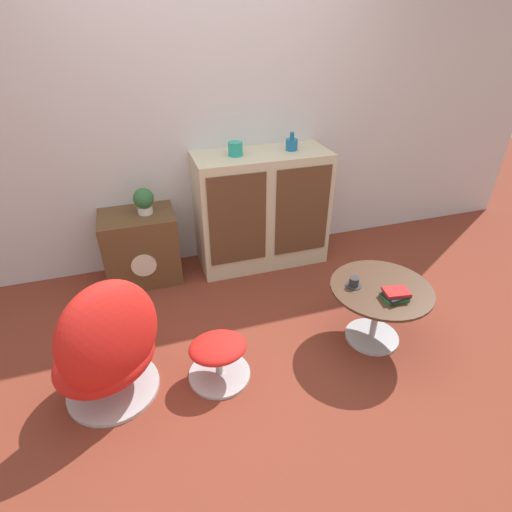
{
  "coord_description": "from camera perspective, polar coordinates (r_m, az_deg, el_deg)",
  "views": [
    {
      "loc": [
        -0.63,
        -1.82,
        1.96
      ],
      "look_at": [
        0.06,
        0.36,
        0.55
      ],
      "focal_mm": 28.0,
      "sensor_mm": 36.0,
      "label": 1
    }
  ],
  "objects": [
    {
      "name": "sideboard",
      "position": [
        3.46,
        0.81,
        6.63
      ],
      "size": [
        1.11,
        0.48,
        0.99
      ],
      "color": "beige",
      "rests_on": "ground_plane"
    },
    {
      "name": "ottoman",
      "position": [
        2.5,
        -5.42,
        -13.8
      ],
      "size": [
        0.39,
        0.39,
        0.28
      ],
      "color": "#B7B7BC",
      "rests_on": "ground_plane"
    },
    {
      "name": "vase_leftmost",
      "position": [
        3.21,
        -2.96,
        15.05
      ],
      "size": [
        0.11,
        0.11,
        0.11
      ],
      "color": "teal",
      "rests_on": "sideboard"
    },
    {
      "name": "egg_chair",
      "position": [
        2.4,
        -20.39,
        -12.24
      ],
      "size": [
        0.8,
        0.79,
        0.82
      ],
      "color": "#B7B7BC",
      "rests_on": "ground_plane"
    },
    {
      "name": "potted_plant",
      "position": [
        3.25,
        -15.74,
        7.68
      ],
      "size": [
        0.16,
        0.16,
        0.21
      ],
      "color": "silver",
      "rests_on": "tv_console"
    },
    {
      "name": "wall_back",
      "position": [
        3.36,
        -6.94,
        20.13
      ],
      "size": [
        6.4,
        0.06,
        2.6
      ],
      "color": "silver",
      "rests_on": "ground_plane"
    },
    {
      "name": "vase_inner_left",
      "position": [
        3.36,
        5.11,
        15.66
      ],
      "size": [
        0.1,
        0.1,
        0.14
      ],
      "color": "#196699",
      "rests_on": "sideboard"
    },
    {
      "name": "book_stack",
      "position": [
        2.62,
        19.32,
        -5.24
      ],
      "size": [
        0.17,
        0.14,
        0.06
      ],
      "color": "#237038",
      "rests_on": "coffee_table"
    },
    {
      "name": "teacup",
      "position": [
        2.66,
        13.8,
        -3.72
      ],
      "size": [
        0.1,
        0.1,
        0.06
      ],
      "color": "#2D2D33",
      "rests_on": "coffee_table"
    },
    {
      "name": "ground_plane",
      "position": [
        2.75,
        1.02,
        -13.81
      ],
      "size": [
        12.0,
        12.0,
        0.0
      ],
      "primitive_type": "plane",
      "color": "brown"
    },
    {
      "name": "tv_console",
      "position": [
        3.42,
        -16.09,
        1.23
      ],
      "size": [
        0.59,
        0.44,
        0.59
      ],
      "color": "brown",
      "rests_on": "ground_plane"
    },
    {
      "name": "coffee_table",
      "position": [
        2.78,
        17.1,
        -6.33
      ],
      "size": [
        0.66,
        0.66,
        0.44
      ],
      "color": "#B7B7BC",
      "rests_on": "ground_plane"
    }
  ]
}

